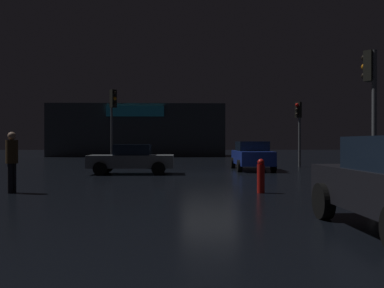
# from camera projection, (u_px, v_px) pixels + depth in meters

# --- Properties ---
(ground_plane) EXTENTS (120.00, 120.00, 0.00)m
(ground_plane) POSITION_uv_depth(u_px,v_px,m) (210.00, 175.00, 18.34)
(ground_plane) COLOR black
(store_building) EXTENTS (17.91, 7.06, 5.36)m
(store_building) POSITION_uv_depth(u_px,v_px,m) (139.00, 131.00, 43.86)
(store_building) COLOR #33383D
(store_building) RESTS_ON ground
(traffic_signal_main) EXTENTS (0.42, 0.42, 3.86)m
(traffic_signal_main) POSITION_uv_depth(u_px,v_px,m) (299.00, 121.00, 24.24)
(traffic_signal_main) COLOR #595B60
(traffic_signal_main) RESTS_ON ground
(traffic_signal_opposite) EXTENTS (0.41, 0.43, 4.35)m
(traffic_signal_opposite) POSITION_uv_depth(u_px,v_px,m) (371.00, 92.00, 12.80)
(traffic_signal_opposite) COLOR #595B60
(traffic_signal_opposite) RESTS_ON ground
(traffic_signal_cross_left) EXTENTS (0.42, 0.42, 4.45)m
(traffic_signal_cross_left) POSITION_uv_depth(u_px,v_px,m) (113.00, 109.00, 23.20)
(traffic_signal_cross_left) COLOR #595B60
(traffic_signal_cross_left) RESTS_ON ground
(car_near) EXTENTS (3.88, 1.91, 1.37)m
(car_near) POSITION_uv_depth(u_px,v_px,m) (132.00, 159.00, 18.85)
(car_near) COLOR slate
(car_near) RESTS_ON ground
(car_far) EXTENTS (1.96, 4.48, 1.51)m
(car_far) POSITION_uv_depth(u_px,v_px,m) (252.00, 155.00, 21.67)
(car_far) COLOR navy
(car_far) RESTS_ON ground
(pedestrian) EXTENTS (0.42, 0.42, 1.77)m
(pedestrian) POSITION_uv_depth(u_px,v_px,m) (12.00, 157.00, 11.82)
(pedestrian) COLOR black
(pedestrian) RESTS_ON ground
(fire_hydrant) EXTENTS (0.22, 0.22, 0.99)m
(fire_hydrant) POSITION_uv_depth(u_px,v_px,m) (261.00, 176.00, 11.84)
(fire_hydrant) COLOR red
(fire_hydrant) RESTS_ON ground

